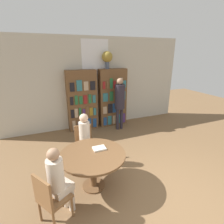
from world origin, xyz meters
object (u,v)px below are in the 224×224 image
(flower_vase, at_px, (107,57))
(librarian_standing, at_px, (120,99))
(bookshelf_left, at_px, (82,101))
(seated_reader_left, at_px, (85,137))
(chair_left_side, at_px, (84,142))
(chair_near_camera, at_px, (50,197))
(seated_reader_right, at_px, (59,179))
(reading_table, at_px, (93,159))
(bookshelf_right, at_px, (113,98))

(flower_vase, bearing_deg, librarian_standing, -65.01)
(bookshelf_left, bearing_deg, seated_reader_left, -101.80)
(bookshelf_left, distance_m, seated_reader_left, 2.10)
(chair_left_side, bearing_deg, chair_near_camera, 63.00)
(seated_reader_right, bearing_deg, flower_vase, 115.65)
(seated_reader_left, distance_m, librarian_standing, 2.22)
(reading_table, distance_m, seated_reader_left, 0.77)
(bookshelf_left, relative_size, seated_reader_left, 1.61)
(bookshelf_right, bearing_deg, seated_reader_left, -126.51)
(seated_reader_right, bearing_deg, reading_table, 90.00)
(chair_near_camera, relative_size, chair_left_side, 1.00)
(reading_table, height_order, chair_left_side, chair_left_side)
(reading_table, distance_m, chair_near_camera, 0.96)
(chair_left_side, bearing_deg, bookshelf_right, -125.12)
(librarian_standing, bearing_deg, chair_near_camera, -130.62)
(flower_vase, relative_size, seated_reader_left, 0.45)
(librarian_standing, bearing_deg, reading_table, -124.91)
(chair_near_camera, height_order, chair_left_side, same)
(chair_near_camera, distance_m, seated_reader_left, 1.55)
(reading_table, relative_size, seated_reader_left, 0.99)
(seated_reader_right, bearing_deg, seated_reader_left, 117.01)
(chair_near_camera, relative_size, seated_reader_right, 0.71)
(chair_left_side, distance_m, librarian_standing, 2.14)
(bookshelf_left, relative_size, reading_table, 1.62)
(chair_near_camera, bearing_deg, flower_vase, 114.50)
(chair_near_camera, height_order, seated_reader_right, seated_reader_right)
(flower_vase, bearing_deg, bookshelf_right, -1.51)
(reading_table, bearing_deg, chair_left_side, 86.24)
(reading_table, height_order, seated_reader_left, seated_reader_left)
(flower_vase, xyz_separation_m, seated_reader_left, (-1.32, -2.04, -1.65))
(bookshelf_right, height_order, chair_left_side, bookshelf_right)
(flower_vase, height_order, seated_reader_right, flower_vase)
(bookshelf_left, distance_m, seated_reader_right, 3.42)
(reading_table, height_order, librarian_standing, librarian_standing)
(bookshelf_right, relative_size, chair_near_camera, 2.27)
(reading_table, xyz_separation_m, librarian_standing, (1.61, 2.30, 0.46))
(chair_near_camera, bearing_deg, seated_reader_left, 113.90)
(reading_table, height_order, chair_near_camera, chair_near_camera)
(bookshelf_left, distance_m, bookshelf_right, 1.08)
(seated_reader_left, bearing_deg, bookshelf_left, -98.04)
(reading_table, relative_size, seated_reader_right, 1.00)
(chair_left_side, height_order, seated_reader_left, seated_reader_left)
(flower_vase, xyz_separation_m, chair_near_camera, (-2.18, -3.32, -1.86))
(chair_near_camera, xyz_separation_m, chair_left_side, (0.87, 1.45, 0.00))
(bookshelf_right, relative_size, librarian_standing, 1.14)
(seated_reader_left, bearing_deg, librarian_standing, -131.59)
(reading_table, height_order, seated_reader_right, seated_reader_right)
(bookshelf_left, xyz_separation_m, reading_table, (-0.48, -2.81, -0.38))
(seated_reader_right, bearing_deg, bookshelf_right, 113.27)
(chair_near_camera, height_order, seated_reader_left, seated_reader_left)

